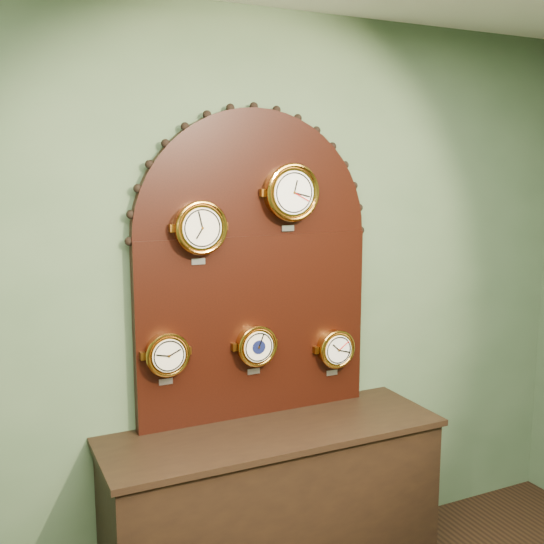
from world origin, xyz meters
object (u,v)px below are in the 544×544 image
display_board (254,257)px  roman_clock (200,228)px  hygrometer (167,354)px  barometer (256,346)px  tide_clock (335,349)px  arabic_clock (291,192)px  shop_counter (274,513)px

display_board → roman_clock: display_board is taller
display_board → hygrometer: 0.63m
barometer → tide_clock: (0.45, 0.00, -0.07)m
arabic_clock → barometer: size_ratio=1.28×
tide_clock → hygrometer: bearing=-180.0°
shop_counter → arabic_clock: size_ratio=4.87×
arabic_clock → tide_clock: arabic_clock is taller
hygrometer → tide_clock: (0.89, 0.00, -0.08)m
roman_clock → tide_clock: (0.72, 0.00, -0.65)m
arabic_clock → hygrometer: size_ratio=1.27×
shop_counter → roman_clock: bearing=152.8°
shop_counter → arabic_clock: 1.55m
shop_counter → roman_clock: 1.42m
shop_counter → display_board: bearing=90.0°
arabic_clock → tide_clock: (0.26, 0.00, -0.80)m
shop_counter → display_board: 1.25m
hygrometer → tide_clock: size_ratio=1.01×
barometer → tide_clock: bearing=0.0°
arabic_clock → roman_clock: bearing=179.9°
roman_clock → display_board: bearing=12.7°
display_board → tide_clock: size_ratio=6.02×
shop_counter → barometer: (-0.02, 0.15, 0.80)m
shop_counter → roman_clock: (-0.30, 0.15, 1.38)m
roman_clock → shop_counter: bearing=-27.2°
display_board → barometer: 0.43m
shop_counter → roman_clock: size_ratio=5.37×
hygrometer → barometer: hygrometer is taller
roman_clock → arabic_clock: (0.46, -0.00, 0.15)m
arabic_clock → display_board: bearing=157.6°
shop_counter → display_board: size_ratio=1.05×
roman_clock → arabic_clock: 0.49m
shop_counter → hygrometer: (-0.47, 0.15, 0.81)m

